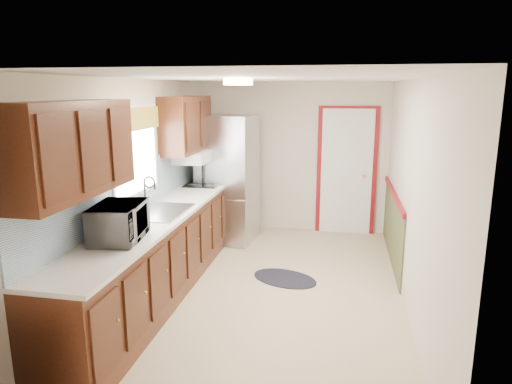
% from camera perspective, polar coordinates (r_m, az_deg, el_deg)
% --- Properties ---
extents(room_shell, '(3.20, 5.20, 2.52)m').
position_cam_1_polar(room_shell, '(5.02, 1.70, 0.22)').
color(room_shell, tan).
rests_on(room_shell, ground).
extents(kitchen_run, '(0.63, 4.00, 2.20)m').
position_cam_1_polar(kitchen_run, '(5.19, -12.48, -4.13)').
color(kitchen_run, '#39190D').
rests_on(kitchen_run, ground).
extents(back_wall_trim, '(1.12, 2.30, 2.08)m').
position_cam_1_polar(back_wall_trim, '(7.20, 12.35, 1.19)').
color(back_wall_trim, maroon).
rests_on(back_wall_trim, ground).
extents(ceiling_fixture, '(0.30, 0.30, 0.06)m').
position_cam_1_polar(ceiling_fixture, '(4.77, -2.26, 13.59)').
color(ceiling_fixture, '#FFD88C').
rests_on(ceiling_fixture, room_shell).
extents(microwave, '(0.42, 0.65, 0.41)m').
position_cam_1_polar(microwave, '(4.32, -16.80, -3.15)').
color(microwave, white).
rests_on(microwave, kitchen_run).
extents(refrigerator, '(0.86, 0.83, 1.92)m').
position_cam_1_polar(refrigerator, '(6.94, -3.56, 1.64)').
color(refrigerator, '#B7B7BC').
rests_on(refrigerator, ground).
extents(rug, '(0.96, 0.80, 0.01)m').
position_cam_1_polar(rug, '(5.74, 3.61, -10.73)').
color(rug, black).
rests_on(rug, ground).
extents(cooktop, '(0.47, 0.57, 0.02)m').
position_cam_1_polar(cooktop, '(6.68, -6.51, 1.07)').
color(cooktop, black).
rests_on(cooktop, kitchen_run).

